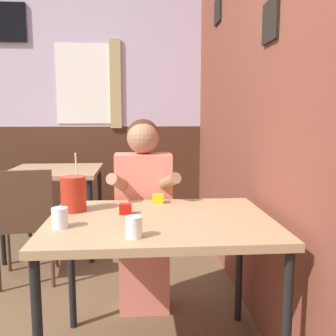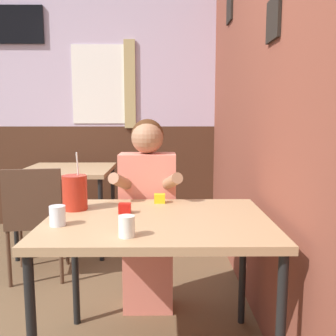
% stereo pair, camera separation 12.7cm
% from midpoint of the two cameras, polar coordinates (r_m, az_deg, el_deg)
% --- Properties ---
extents(brick_wall_right, '(0.08, 4.77, 2.70)m').
position_cam_midpoint_polar(brick_wall_right, '(2.81, 12.89, 10.50)').
color(brick_wall_right, brown).
rests_on(brick_wall_right, ground_plane).
extents(back_wall, '(5.25, 0.09, 2.70)m').
position_cam_midpoint_polar(back_wall, '(4.18, -7.82, 9.86)').
color(back_wall, silver).
rests_on(back_wall, ground_plane).
extents(main_table, '(1.05, 0.79, 0.74)m').
position_cam_midpoint_polar(main_table, '(1.80, 0.48, -9.68)').
color(main_table, tan).
rests_on(main_table, ground_plane).
extents(background_table, '(0.79, 0.81, 0.74)m').
position_cam_midpoint_polar(background_table, '(3.55, -14.00, -1.26)').
color(background_table, tan).
rests_on(background_table, ground_plane).
extents(chair_near_window, '(0.45, 0.45, 0.85)m').
position_cam_midpoint_polar(chair_near_window, '(2.91, -18.26, -6.79)').
color(chair_near_window, '#4C3323').
rests_on(chair_near_window, ground_plane).
extents(person_seated, '(0.42, 0.40, 1.20)m').
position_cam_midpoint_polar(person_seated, '(2.32, -1.52, -6.88)').
color(person_seated, '#EA7F6B').
rests_on(person_seated, ground_plane).
extents(cocktail_pitcher, '(0.13, 0.13, 0.30)m').
position_cam_midpoint_polar(cocktail_pitcher, '(1.96, -12.23, -3.67)').
color(cocktail_pitcher, '#B22819').
rests_on(cocktail_pitcher, main_table).
extents(glass_near_pitcher, '(0.07, 0.07, 0.09)m').
position_cam_midpoint_polar(glass_near_pitcher, '(1.70, -14.45, -7.08)').
color(glass_near_pitcher, silver).
rests_on(glass_near_pitcher, main_table).
extents(glass_center, '(0.07, 0.07, 0.09)m').
position_cam_midpoint_polar(glass_center, '(1.51, -3.89, -8.88)').
color(glass_center, silver).
rests_on(glass_center, main_table).
extents(condiment_ketchup, '(0.06, 0.04, 0.05)m').
position_cam_midpoint_polar(condiment_ketchup, '(1.86, -4.66, -6.15)').
color(condiment_ketchup, '#B7140F').
rests_on(condiment_ketchup, main_table).
extents(condiment_mustard, '(0.06, 0.04, 0.05)m').
position_cam_midpoint_polar(condiment_mustard, '(2.07, 0.48, -4.68)').
color(condiment_mustard, yellow).
rests_on(condiment_mustard, main_table).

